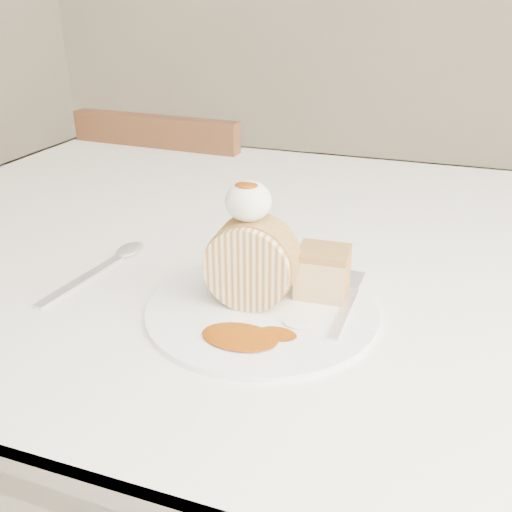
% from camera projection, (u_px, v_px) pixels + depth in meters
% --- Properties ---
extents(table, '(1.40, 0.90, 0.75)m').
position_uv_depth(table, '(340.00, 305.00, 0.78)').
color(table, white).
rests_on(table, ground).
extents(chair_far, '(0.40, 0.40, 0.81)m').
position_uv_depth(chair_far, '(184.00, 250.00, 1.42)').
color(chair_far, brown).
rests_on(chair_far, ground).
extents(plate, '(0.25, 0.25, 0.01)m').
position_uv_depth(plate, '(262.00, 309.00, 0.59)').
color(plate, white).
rests_on(plate, table).
extents(roulade_slice, '(0.09, 0.05, 0.09)m').
position_uv_depth(roulade_slice, '(251.00, 263.00, 0.58)').
color(roulade_slice, beige).
rests_on(roulade_slice, plate).
extents(cake_chunk, '(0.06, 0.05, 0.04)m').
position_uv_depth(cake_chunk, '(323.00, 275.00, 0.61)').
color(cake_chunk, '#A57D3E').
rests_on(cake_chunk, plate).
extents(whipped_cream, '(0.05, 0.05, 0.04)m').
position_uv_depth(whipped_cream, '(248.00, 201.00, 0.56)').
color(whipped_cream, white).
rests_on(whipped_cream, roulade_slice).
extents(caramel_drizzle, '(0.02, 0.02, 0.01)m').
position_uv_depth(caramel_drizzle, '(247.00, 180.00, 0.54)').
color(caramel_drizzle, '#7B3405').
rests_on(caramel_drizzle, whipped_cream).
extents(caramel_pool, '(0.08, 0.05, 0.00)m').
position_uv_depth(caramel_pool, '(240.00, 337.00, 0.53)').
color(caramel_pool, '#7B3405').
rests_on(caramel_pool, plate).
extents(fork, '(0.02, 0.14, 0.00)m').
position_uv_depth(fork, '(344.00, 313.00, 0.57)').
color(fork, silver).
rests_on(fork, plate).
extents(spoon, '(0.04, 0.17, 0.00)m').
position_uv_depth(spoon, '(82.00, 280.00, 0.65)').
color(spoon, silver).
rests_on(spoon, table).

